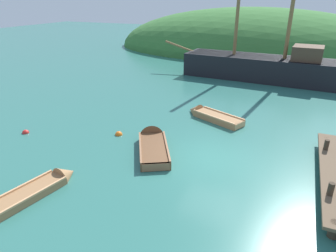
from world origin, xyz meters
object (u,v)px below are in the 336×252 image
at_px(rowboat_center, 153,145).
at_px(rowboat_portside, 211,116).
at_px(sailing_ship, 261,71).
at_px(rowboat_far, 42,188).
at_px(buoy_orange, 119,135).
at_px(buoy_red, 26,133).

bearing_deg(rowboat_center, rowboat_portside, -47.20).
bearing_deg(sailing_ship, rowboat_far, 79.25).
height_order(sailing_ship, rowboat_portside, sailing_ship).
distance_m(rowboat_portside, rowboat_center, 4.90).
bearing_deg(buoy_orange, rowboat_center, -13.26).
xyz_separation_m(rowboat_center, rowboat_far, (-2.23, -4.76, -0.05)).
bearing_deg(sailing_ship, rowboat_portside, 86.17).
height_order(rowboat_center, buoy_orange, rowboat_center).
distance_m(sailing_ship, rowboat_center, 15.43).
bearing_deg(rowboat_portside, rowboat_center, 96.40).
distance_m(rowboat_center, buoy_orange, 2.29).
bearing_deg(rowboat_center, buoy_orange, 47.07).
xyz_separation_m(rowboat_center, buoy_orange, (-2.23, 0.53, -0.12)).
relative_size(rowboat_center, rowboat_far, 1.13).
xyz_separation_m(rowboat_far, buoy_orange, (0.00, 5.29, -0.08)).
relative_size(rowboat_portside, buoy_red, 10.74).
bearing_deg(rowboat_portside, buoy_red, 59.38).
bearing_deg(rowboat_far, buoy_orange, 10.70).
bearing_deg(buoy_red, sailing_ship, 59.50).
xyz_separation_m(rowboat_center, buoy_red, (-6.83, -1.24, -0.12)).
xyz_separation_m(sailing_ship, rowboat_portside, (-1.34, -10.48, -0.64)).
bearing_deg(buoy_red, rowboat_far, -37.45).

